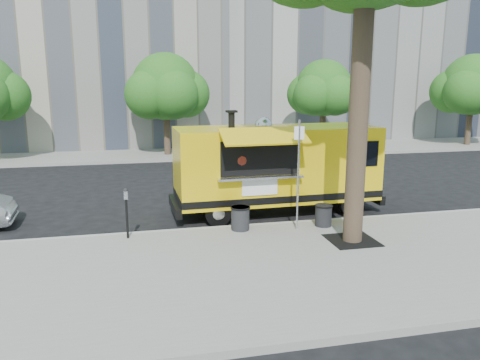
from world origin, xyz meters
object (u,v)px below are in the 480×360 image
(far_tree_d, at_px, (473,85))
(sign_post, at_px, (298,168))
(parking_meter, at_px, (126,207))
(far_tree_c, at_px, (324,88))
(trash_bin_left, at_px, (323,215))
(trash_bin_right, at_px, (240,217))
(far_tree_b, at_px, (166,87))
(food_truck, at_px, (276,166))

(far_tree_d, relative_size, sign_post, 1.88)
(sign_post, bearing_deg, parking_meter, 177.48)
(far_tree_c, height_order, trash_bin_left, far_tree_c)
(trash_bin_left, distance_m, trash_bin_right, 2.36)
(far_tree_c, relative_size, far_tree_d, 0.92)
(far_tree_d, relative_size, parking_meter, 4.23)
(far_tree_b, distance_m, far_tree_c, 9.01)
(trash_bin_right, bearing_deg, far_tree_b, 94.11)
(far_tree_c, height_order, parking_meter, far_tree_c)
(far_tree_b, relative_size, far_tree_c, 1.06)
(far_tree_b, xyz_separation_m, parking_meter, (-2.00, -14.05, -2.85))
(sign_post, bearing_deg, far_tree_d, 40.70)
(far_tree_d, bearing_deg, far_tree_b, 179.70)
(far_tree_d, distance_m, trash_bin_right, 22.99)
(parking_meter, bearing_deg, food_truck, 22.80)
(food_truck, relative_size, trash_bin_right, 10.27)
(far_tree_c, xyz_separation_m, trash_bin_right, (-8.00, -13.70, -3.22))
(far_tree_c, height_order, far_tree_d, far_tree_d)
(food_truck, bearing_deg, parking_meter, -158.85)
(food_truck, xyz_separation_m, trash_bin_right, (-1.56, -1.87, -1.04))
(sign_post, bearing_deg, trash_bin_left, 5.86)
(far_tree_c, distance_m, parking_meter, 17.82)
(sign_post, bearing_deg, far_tree_c, 65.19)
(trash_bin_right, bearing_deg, parking_meter, -179.05)
(sign_post, height_order, food_truck, food_truck)
(far_tree_d, bearing_deg, food_truck, -143.79)
(far_tree_d, xyz_separation_m, parking_meter, (-21.00, -13.95, -2.91))
(food_truck, height_order, trash_bin_right, food_truck)
(far_tree_b, distance_m, food_truck, 12.61)
(sign_post, distance_m, trash_bin_left, 1.60)
(far_tree_d, bearing_deg, far_tree_c, -178.85)
(far_tree_c, bearing_deg, sign_post, -114.81)
(far_tree_d, distance_m, food_truck, 20.50)
(far_tree_d, relative_size, trash_bin_right, 8.69)
(far_tree_b, bearing_deg, sign_post, -79.85)
(far_tree_c, xyz_separation_m, food_truck, (-6.43, -11.83, -2.19))
(far_tree_d, xyz_separation_m, food_truck, (-16.43, -12.03, -2.36))
(sign_post, distance_m, food_truck, 2.14)
(far_tree_d, xyz_separation_m, sign_post, (-16.45, -14.15, -2.04))
(food_truck, distance_m, trash_bin_right, 2.65)
(far_tree_c, bearing_deg, food_truck, -118.53)
(far_tree_b, height_order, far_tree_c, far_tree_b)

